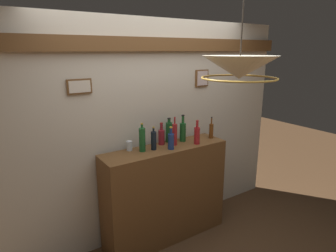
{
  "coord_description": "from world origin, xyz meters",
  "views": [
    {
      "loc": [
        -1.6,
        -1.64,
        2.12
      ],
      "look_at": [
        0.0,
        0.78,
        1.35
      ],
      "focal_mm": 30.78,
      "sensor_mm": 36.0,
      "label": 1
    }
  ],
  "objects_px": {
    "liquor_bottle_mezcal": "(175,134)",
    "liquor_bottle_rye": "(142,139)",
    "liquor_bottle_sherry": "(171,141)",
    "liquor_bottle_bourbon": "(169,132)",
    "liquor_bottle_rum": "(211,131)",
    "liquor_bottle_vermouth": "(197,135)",
    "liquor_bottle_gin": "(183,131)",
    "liquor_bottle_vodka": "(161,136)",
    "glass_tumbler_rocks": "(129,146)",
    "liquor_bottle_scotch": "(154,140)",
    "pendant_lamp": "(240,68)"
  },
  "relations": [
    {
      "from": "liquor_bottle_vodka",
      "to": "glass_tumbler_rocks",
      "type": "distance_m",
      "value": 0.39
    },
    {
      "from": "liquor_bottle_bourbon",
      "to": "glass_tumbler_rocks",
      "type": "distance_m",
      "value": 0.51
    },
    {
      "from": "liquor_bottle_sherry",
      "to": "liquor_bottle_bourbon",
      "type": "xyz_separation_m",
      "value": [
        0.12,
        0.22,
        0.03
      ]
    },
    {
      "from": "liquor_bottle_mezcal",
      "to": "liquor_bottle_vermouth",
      "type": "height_order",
      "value": "liquor_bottle_mezcal"
    },
    {
      "from": "liquor_bottle_gin",
      "to": "glass_tumbler_rocks",
      "type": "distance_m",
      "value": 0.66
    },
    {
      "from": "liquor_bottle_gin",
      "to": "liquor_bottle_mezcal",
      "type": "bearing_deg",
      "value": -157.67
    },
    {
      "from": "pendant_lamp",
      "to": "liquor_bottle_sherry",
      "type": "bearing_deg",
      "value": 104.6
    },
    {
      "from": "liquor_bottle_mezcal",
      "to": "liquor_bottle_rye",
      "type": "bearing_deg",
      "value": 177.7
    },
    {
      "from": "liquor_bottle_mezcal",
      "to": "glass_tumbler_rocks",
      "type": "xyz_separation_m",
      "value": [
        -0.49,
        0.12,
        -0.07
      ]
    },
    {
      "from": "liquor_bottle_bourbon",
      "to": "pendant_lamp",
      "type": "bearing_deg",
      "value": -85.99
    },
    {
      "from": "liquor_bottle_rye",
      "to": "liquor_bottle_rum",
      "type": "distance_m",
      "value": 0.91
    },
    {
      "from": "liquor_bottle_rye",
      "to": "liquor_bottle_rum",
      "type": "xyz_separation_m",
      "value": [
        0.91,
        -0.04,
        -0.04
      ]
    },
    {
      "from": "liquor_bottle_rye",
      "to": "liquor_bottle_vodka",
      "type": "relative_size",
      "value": 1.22
    },
    {
      "from": "liquor_bottle_rye",
      "to": "liquor_bottle_sherry",
      "type": "bearing_deg",
      "value": -20.45
    },
    {
      "from": "liquor_bottle_vermouth",
      "to": "glass_tumbler_rocks",
      "type": "height_order",
      "value": "liquor_bottle_vermouth"
    },
    {
      "from": "liquor_bottle_gin",
      "to": "liquor_bottle_rye",
      "type": "bearing_deg",
      "value": -174.92
    },
    {
      "from": "liquor_bottle_vodka",
      "to": "liquor_bottle_sherry",
      "type": "bearing_deg",
      "value": -90.07
    },
    {
      "from": "liquor_bottle_scotch",
      "to": "liquor_bottle_rye",
      "type": "bearing_deg",
      "value": 171.99
    },
    {
      "from": "liquor_bottle_scotch",
      "to": "glass_tumbler_rocks",
      "type": "distance_m",
      "value": 0.26
    },
    {
      "from": "liquor_bottle_scotch",
      "to": "glass_tumbler_rocks",
      "type": "relative_size",
      "value": 2.49
    },
    {
      "from": "liquor_bottle_rum",
      "to": "liquor_bottle_vermouth",
      "type": "relative_size",
      "value": 0.95
    },
    {
      "from": "liquor_bottle_rum",
      "to": "liquor_bottle_vodka",
      "type": "distance_m",
      "value": 0.63
    },
    {
      "from": "liquor_bottle_gin",
      "to": "liquor_bottle_vermouth",
      "type": "bearing_deg",
      "value": -67.5
    },
    {
      "from": "liquor_bottle_rye",
      "to": "liquor_bottle_vodka",
      "type": "height_order",
      "value": "liquor_bottle_rye"
    },
    {
      "from": "liquor_bottle_rum",
      "to": "liquor_bottle_bourbon",
      "type": "xyz_separation_m",
      "value": [
        -0.5,
        0.15,
        0.03
      ]
    },
    {
      "from": "liquor_bottle_scotch",
      "to": "liquor_bottle_vodka",
      "type": "bearing_deg",
      "value": 31.98
    },
    {
      "from": "liquor_bottle_sherry",
      "to": "pendant_lamp",
      "type": "xyz_separation_m",
      "value": [
        0.19,
        -0.72,
        0.78
      ]
    },
    {
      "from": "liquor_bottle_vermouth",
      "to": "liquor_bottle_mezcal",
      "type": "bearing_deg",
      "value": 155.44
    },
    {
      "from": "liquor_bottle_mezcal",
      "to": "liquor_bottle_scotch",
      "type": "distance_m",
      "value": 0.27
    },
    {
      "from": "liquor_bottle_bourbon",
      "to": "pendant_lamp",
      "type": "xyz_separation_m",
      "value": [
        0.07,
        -0.94,
        0.75
      ]
    },
    {
      "from": "liquor_bottle_rum",
      "to": "liquor_bottle_vodka",
      "type": "relative_size",
      "value": 1.04
    },
    {
      "from": "liquor_bottle_scotch",
      "to": "liquor_bottle_vermouth",
      "type": "height_order",
      "value": "liquor_bottle_vermouth"
    },
    {
      "from": "liquor_bottle_vermouth",
      "to": "liquor_bottle_rum",
      "type": "bearing_deg",
      "value": 15.72
    },
    {
      "from": "liquor_bottle_rum",
      "to": "liquor_bottle_sherry",
      "type": "relative_size",
      "value": 1.06
    },
    {
      "from": "liquor_bottle_vodka",
      "to": "liquor_bottle_gin",
      "type": "relative_size",
      "value": 0.8
    },
    {
      "from": "liquor_bottle_rye",
      "to": "liquor_bottle_gin",
      "type": "height_order",
      "value": "liquor_bottle_gin"
    },
    {
      "from": "liquor_bottle_vodka",
      "to": "liquor_bottle_mezcal",
      "type": "height_order",
      "value": "liquor_bottle_mezcal"
    },
    {
      "from": "liquor_bottle_sherry",
      "to": "liquor_bottle_scotch",
      "type": "height_order",
      "value": "liquor_bottle_scotch"
    },
    {
      "from": "liquor_bottle_rye",
      "to": "liquor_bottle_vermouth",
      "type": "distance_m",
      "value": 0.64
    },
    {
      "from": "liquor_bottle_mezcal",
      "to": "liquor_bottle_rum",
      "type": "bearing_deg",
      "value": -2.81
    },
    {
      "from": "liquor_bottle_rum",
      "to": "liquor_bottle_sherry",
      "type": "bearing_deg",
      "value": -174.01
    },
    {
      "from": "liquor_bottle_rye",
      "to": "liquor_bottle_scotch",
      "type": "bearing_deg",
      "value": -8.01
    },
    {
      "from": "liquor_bottle_sherry",
      "to": "liquor_bottle_rum",
      "type": "bearing_deg",
      "value": 5.99
    },
    {
      "from": "liquor_bottle_vodka",
      "to": "liquor_bottle_vermouth",
      "type": "distance_m",
      "value": 0.4
    },
    {
      "from": "liquor_bottle_sherry",
      "to": "liquor_bottle_vodka",
      "type": "relative_size",
      "value": 0.98
    },
    {
      "from": "liquor_bottle_vodka",
      "to": "liquor_bottle_scotch",
      "type": "height_order",
      "value": "same"
    },
    {
      "from": "liquor_bottle_rye",
      "to": "liquor_bottle_rum",
      "type": "height_order",
      "value": "liquor_bottle_rye"
    },
    {
      "from": "liquor_bottle_rye",
      "to": "liquor_bottle_vodka",
      "type": "xyz_separation_m",
      "value": [
        0.29,
        0.08,
        -0.04
      ]
    },
    {
      "from": "liquor_bottle_rye",
      "to": "liquor_bottle_scotch",
      "type": "height_order",
      "value": "liquor_bottle_rye"
    },
    {
      "from": "liquor_bottle_vodka",
      "to": "liquor_bottle_gin",
      "type": "xyz_separation_m",
      "value": [
        0.27,
        -0.03,
        0.02
      ]
    }
  ]
}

